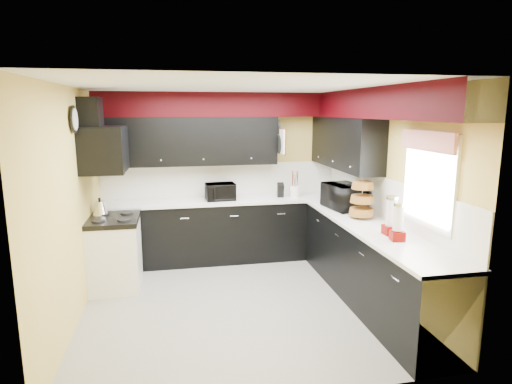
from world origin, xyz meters
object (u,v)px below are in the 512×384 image
utensil_crock (295,191)px  kettle (100,208)px  microwave (344,196)px  knife_block (280,190)px  toaster_oven (220,192)px

utensil_crock → kettle: (-2.77, -0.54, -0.02)m
kettle → utensil_crock: bearing=11.1°
microwave → knife_block: bearing=27.5°
knife_block → kettle: bearing=-160.0°
knife_block → utensil_crock: bearing=5.2°
microwave → kettle: bearing=75.7°
kettle → knife_block: bearing=12.2°
toaster_oven → knife_block: 0.92m
toaster_oven → utensil_crock: (1.15, 0.02, -0.04)m
microwave → knife_block: 1.12m
toaster_oven → knife_block: toaster_oven is taller
knife_block → microwave: bearing=-46.9°
toaster_oven → microwave: (1.57, -0.88, 0.04)m
microwave → kettle: 3.21m
toaster_oven → kettle: bearing=-166.0°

